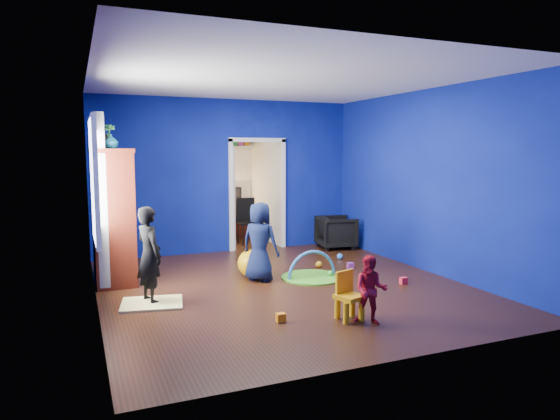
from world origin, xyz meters
name	(u,v)px	position (x,y,z in m)	size (l,w,h in m)	color
floor	(283,286)	(0.00, 0.00, 0.00)	(5.00, 5.50, 0.01)	black
ceiling	(283,79)	(0.00, 0.00, 2.90)	(5.00, 5.50, 0.01)	white
wall_back	(227,176)	(0.00, 2.75, 1.45)	(5.00, 0.02, 2.90)	navy
wall_front	(402,205)	(0.00, -2.75, 1.45)	(5.00, 0.02, 2.90)	navy
wall_left	(93,191)	(-2.50, 0.00, 1.45)	(0.02, 5.50, 2.90)	navy
wall_right	(428,181)	(2.50, 0.00, 1.45)	(0.02, 5.50, 2.90)	navy
alcove	(243,183)	(0.60, 3.62, 1.25)	(1.00, 1.75, 2.50)	silver
armchair	(336,232)	(2.07, 2.20, 0.32)	(0.69, 0.71, 0.65)	black
child_black	(149,255)	(-1.86, -0.06, 0.62)	(0.45, 0.30, 1.24)	black
child_navy	(260,242)	(-0.19, 0.44, 0.59)	(0.58, 0.37, 1.18)	#0F1837
toddler_red	(371,290)	(0.31, -1.80, 0.39)	(0.38, 0.29, 0.78)	red
vase	(111,141)	(-2.20, 0.94, 2.06)	(0.19, 0.19, 0.20)	#0C5D63
potted_plant	(108,136)	(-2.20, 1.46, 2.14)	(0.21, 0.21, 0.37)	green
tv_armoire	(113,216)	(-2.20, 1.24, 0.98)	(0.58, 1.14, 1.96)	#3F140A
crt_tv	(115,213)	(-2.16, 1.24, 1.02)	(0.46, 0.70, 0.54)	silver
yellow_blanket	(152,303)	(-1.86, -0.16, 0.01)	(0.75, 0.60, 0.03)	#F2E07A
hopper_ball	(251,263)	(-0.24, 0.69, 0.21)	(0.42, 0.42, 0.42)	yellow
kid_chair	(350,299)	(0.16, -1.60, 0.25)	(0.28, 0.28, 0.50)	yellow
play_mat	(312,277)	(0.59, 0.27, 0.01)	(0.93, 0.93, 0.02)	green
toy_arch	(312,277)	(0.59, 0.27, 0.02)	(0.83, 0.83, 0.05)	#3F8CD8
window_left	(93,181)	(-2.48, 0.35, 1.55)	(0.03, 0.95, 1.55)	white
curtain	(101,200)	(-2.37, 0.90, 1.25)	(0.14, 0.42, 2.40)	slate
doorway	(257,196)	(0.60, 2.75, 1.05)	(1.16, 0.10, 2.10)	white
study_desk	(235,220)	(0.60, 4.26, 0.38)	(0.88, 0.44, 0.75)	#3D140A
desk_monitor	(233,194)	(0.60, 4.38, 0.95)	(0.40, 0.05, 0.32)	black
desk_lamp	(222,196)	(0.32, 4.32, 0.93)	(0.14, 0.14, 0.14)	#FFD88C
folding_chair	(248,222)	(0.60, 3.30, 0.46)	(0.40, 0.40, 0.92)	black
book_shelf	(232,147)	(0.60, 4.37, 2.02)	(0.88, 0.24, 0.04)	white
toy_0	(403,281)	(1.67, -0.56, 0.05)	(0.10, 0.08, 0.10)	red
toy_1	(340,256)	(1.64, 1.27, 0.06)	(0.11, 0.11, 0.11)	#267EDA
toy_2	(281,318)	(-0.60, -1.37, 0.05)	(0.10, 0.08, 0.10)	orange
toy_3	(330,274)	(0.87, 0.21, 0.06)	(0.11, 0.11, 0.11)	green
toy_4	(350,266)	(1.44, 0.58, 0.05)	(0.10, 0.08, 0.10)	#BA46B5
toy_5	(319,264)	(1.01, 0.85, 0.06)	(0.11, 0.11, 0.11)	orange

